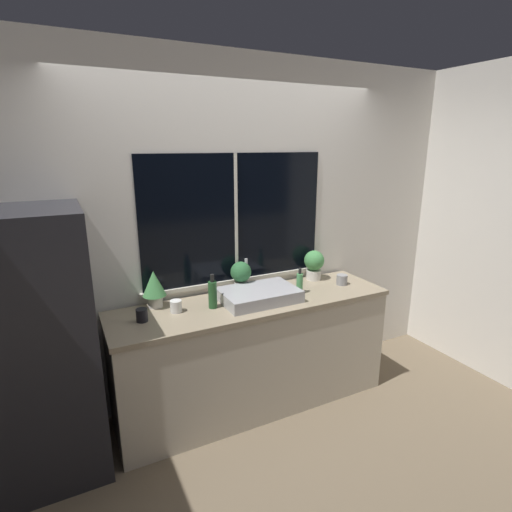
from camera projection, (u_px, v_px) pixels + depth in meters
ground_plane at (271, 423)px, 3.02m from camera, size 14.00×14.00×0.00m
wall_back at (234, 233)px, 3.21m from camera, size 8.00×0.09×2.70m
wall_right at (363, 203)px, 4.86m from camera, size 0.06×7.00×2.70m
counter at (254, 353)px, 3.15m from camera, size 2.17×0.59×0.89m
refrigerator at (35, 348)px, 2.41m from camera, size 0.68×0.69×1.69m
sink at (259, 295)px, 3.02m from camera, size 0.57×0.44×0.27m
potted_plant_left at (154, 286)px, 2.87m from camera, size 0.17×0.17×0.27m
potted_plant_center at (241, 275)px, 3.17m from camera, size 0.17×0.17×0.25m
potted_plant_right at (314, 263)px, 3.47m from camera, size 0.17×0.17×0.26m
soap_bottle at (300, 283)px, 3.16m from camera, size 0.05×0.05×0.21m
bottle_tall at (213, 294)px, 2.87m from camera, size 0.06×0.06×0.25m
mug_grey at (342, 280)px, 3.37m from camera, size 0.09×0.09×0.09m
mug_white at (176, 306)px, 2.81m from camera, size 0.08×0.08×0.09m
mug_black at (142, 315)px, 2.66m from camera, size 0.08×0.08×0.09m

